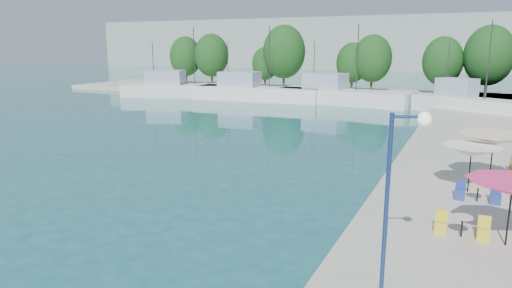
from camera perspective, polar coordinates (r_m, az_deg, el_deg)
The scene contains 20 objects.
quay_far at distance 68.75m, azimuth 10.23°, elevation 6.18°, with size 90.00×16.00×0.60m, color #B0AB9F.
hill_west at distance 163.95m, azimuth 11.49°, elevation 12.20°, with size 180.00×40.00×16.00m, color gray.
trawler_01 at distance 67.48m, azimuth -9.44°, elevation 6.76°, with size 17.93×9.83×10.20m.
trawler_02 at distance 62.26m, azimuth -0.23°, elevation 6.48°, with size 17.56×5.62×10.20m.
trawler_03 at distance 59.40m, azimuth 10.44°, elevation 6.01°, with size 17.41×7.06×10.20m.
trawler_04 at distance 54.07m, azimuth 25.08°, elevation 4.47°, with size 12.73×8.71×10.20m.
tree_01 at distance 83.73m, azimuth -8.79°, elevation 10.77°, with size 5.63×5.63×8.33m.
tree_02 at distance 80.64m, azimuth -5.57°, elevation 10.97°, with size 5.89×5.89×8.72m.
tree_03 at distance 77.26m, azimuth 1.15°, elevation 10.02°, with size 4.39×4.39×6.50m.
tree_04 at distance 73.34m, azimuth 3.53°, elevation 11.43°, with size 6.69×6.69×9.91m.
tree_05 at distance 71.72m, azimuth 11.96°, elevation 9.91°, with size 4.85×4.85×7.17m.
tree_06 at distance 70.68m, azimuth 14.37°, elevation 10.31°, with size 5.62×5.62×8.33m.
tree_07 at distance 68.18m, azimuth 22.31°, elevation 9.54°, with size 5.36×5.36×7.94m.
tree_08 at distance 68.15m, azimuth 27.12°, elevation 9.83°, with size 6.34×6.34×9.38m.
umbrella_pink at distance 17.38m, azimuth 29.38°, elevation -4.83°, with size 2.97×2.97×2.28m.
umbrella_white at distance 23.01m, azimuth 25.34°, elevation -0.81°, with size 2.73×2.73×2.19m.
umbrella_cream at distance 24.66m, azimuth 27.59°, elevation 0.55°, with size 3.24×3.24×2.52m.
cafe_table_01 at distance 17.98m, azimuth 24.31°, elevation -9.66°, with size 1.82×0.70×0.76m.
cafe_table_02 at distance 22.12m, azimuth 25.95°, elevation -5.79°, with size 1.82×0.70×0.76m.
street_lamp at distance 12.32m, azimuth 17.69°, elevation -3.25°, with size 0.98×0.53×5.03m.
Camera 1 is at (9.75, 0.94, 7.24)m, focal length 32.00 mm.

